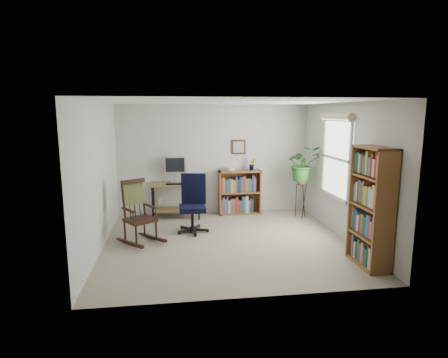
{
  "coord_description": "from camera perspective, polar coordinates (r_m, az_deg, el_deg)",
  "views": [
    {
      "loc": [
        -0.91,
        -6.16,
        2.23
      ],
      "look_at": [
        0.0,
        0.4,
        1.05
      ],
      "focal_mm": 30.0,
      "sensor_mm": 36.0,
      "label": 1
    }
  ],
  "objects": [
    {
      "name": "framed_picture",
      "position": [
        8.29,
        2.25,
        4.89
      ],
      "size": [
        0.32,
        0.04,
        0.32
      ],
      "primitive_type": null,
      "color": "black",
      "rests_on": "wall_back"
    },
    {
      "name": "floor",
      "position": [
        6.61,
        0.48,
        -9.6
      ],
      "size": [
        4.2,
        4.0,
        0.0
      ],
      "primitive_type": "cube",
      "color": "gray",
      "rests_on": "ground"
    },
    {
      "name": "window",
      "position": [
        7.16,
        16.7,
        3.02
      ],
      "size": [
        0.12,
        1.2,
        1.5
      ],
      "primitive_type": null,
      "color": "silver",
      "rests_on": "wall_right"
    },
    {
      "name": "wall_front",
      "position": [
        4.38,
        4.34,
        -3.52
      ],
      "size": [
        4.2,
        0.0,
        2.4
      ],
      "primitive_type": "cube",
      "color": "#B9B9B5",
      "rests_on": "ground"
    },
    {
      "name": "low_bookshelf",
      "position": [
        8.3,
        2.38,
        -2.03
      ],
      "size": [
        0.92,
        0.31,
        0.97
      ],
      "primitive_type": null,
      "color": "brown",
      "rests_on": "floor"
    },
    {
      "name": "rocking_chair",
      "position": [
        6.61,
        -12.69,
        -4.83
      ],
      "size": [
        1.01,
        1.12,
        1.11
      ],
      "primitive_type": null,
      "rotation": [
        0.0,
        0.0,
        0.59
      ],
      "color": "black",
      "rests_on": "floor"
    },
    {
      "name": "monitor",
      "position": [
        8.09,
        -7.47,
        1.47
      ],
      "size": [
        0.46,
        0.16,
        0.56
      ],
      "primitive_type": null,
      "color": "#ACACB1",
      "rests_on": "desk"
    },
    {
      "name": "spider_plant",
      "position": [
        8.0,
        11.97,
        4.85
      ],
      "size": [
        1.69,
        1.88,
        1.46
      ],
      "primitive_type": "imported",
      "color": "#245F21",
      "rests_on": "plant_stand"
    },
    {
      "name": "wall_back",
      "position": [
        8.28,
        -1.53,
        2.95
      ],
      "size": [
        4.2,
        0.0,
        2.4
      ],
      "primitive_type": "cube",
      "color": "#B9B9B5",
      "rests_on": "ground"
    },
    {
      "name": "office_chair",
      "position": [
        7.01,
        -4.86,
        -3.76
      ],
      "size": [
        0.71,
        0.71,
        1.11
      ],
      "primitive_type": null,
      "rotation": [
        0.0,
        0.0,
        -0.19
      ],
      "color": "black",
      "rests_on": "floor"
    },
    {
      "name": "wall_left",
      "position": [
        6.36,
        -18.57,
        0.25
      ],
      "size": [
        0.0,
        4.0,
        2.4
      ],
      "primitive_type": "cube",
      "color": "#B9B9B5",
      "rests_on": "ground"
    },
    {
      "name": "desk",
      "position": [
        8.08,
        -7.35,
        -3.27
      ],
      "size": [
        1.04,
        0.57,
        0.75
      ],
      "primitive_type": null,
      "color": "brown",
      "rests_on": "floor"
    },
    {
      "name": "tall_bookshelf",
      "position": [
        5.82,
        21.51,
        -4.04
      ],
      "size": [
        0.33,
        0.77,
        1.76
      ],
      "primitive_type": null,
      "color": "brown",
      "rests_on": "floor"
    },
    {
      "name": "potted_plant_small",
      "position": [
        8.27,
        4.31,
        1.71
      ],
      "size": [
        0.13,
        0.24,
        0.11
      ],
      "primitive_type": "imported",
      "color": "#245F21",
      "rests_on": "low_bookshelf"
    },
    {
      "name": "ceiling",
      "position": [
        6.23,
        0.52,
        11.67
      ],
      "size": [
        4.2,
        4.0,
        0.0
      ],
      "primitive_type": "cube",
      "color": "white",
      "rests_on": "ground"
    },
    {
      "name": "plant_stand",
      "position": [
        8.17,
        11.69,
        -2.84
      ],
      "size": [
        0.29,
        0.29,
        0.86
      ],
      "primitive_type": null,
      "rotation": [
        0.0,
        0.0,
        0.23
      ],
      "color": "black",
      "rests_on": "floor"
    },
    {
      "name": "wall_right",
      "position": [
        6.93,
        17.94,
        1.07
      ],
      "size": [
        0.0,
        4.0,
        2.4
      ],
      "primitive_type": "cube",
      "color": "#B9B9B5",
      "rests_on": "ground"
    },
    {
      "name": "keyboard",
      "position": [
        7.88,
        -7.4,
        -0.73
      ],
      "size": [
        0.4,
        0.15,
        0.02
      ],
      "primitive_type": "cube",
      "color": "black",
      "rests_on": "desk"
    }
  ]
}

